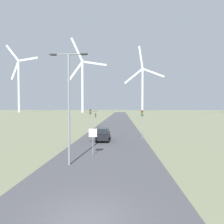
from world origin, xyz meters
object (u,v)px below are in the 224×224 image
object	(u,v)px
wind_turbine_left	(83,81)
streetlamp	(69,94)
traffic_light_post_near_left	(90,116)
wind_turbine_far_left	(19,81)
car_approaching	(103,134)
stop_sign_near	(93,137)
wind_turbine_center	(142,85)
traffic_light_post_near_right	(142,118)
traffic_light_post_mid_left	(96,117)

from	to	relation	value
wind_turbine_left	streetlamp	bearing A→B (deg)	-77.61
traffic_light_post_near_left	wind_turbine_far_left	xyz separation A→B (m)	(-93.56, 132.63, 26.88)
car_approaching	wind_turbine_far_left	bearing A→B (deg)	124.87
stop_sign_near	wind_turbine_center	xyz separation A→B (m)	(24.60, 170.08, 27.06)
traffic_light_post_near_right	car_approaching	bearing A→B (deg)	-165.07
traffic_light_post_near_left	wind_turbine_left	distance (m)	134.43
stop_sign_near	wind_turbine_center	size ratio (longest dim) A/B	0.04
traffic_light_post_near_left	wind_turbine_far_left	bearing A→B (deg)	125.20
wind_turbine_left	wind_turbine_center	world-z (taller)	wind_turbine_center
car_approaching	traffic_light_post_mid_left	bearing A→B (deg)	102.63
traffic_light_post_near_right	wind_turbine_center	size ratio (longest dim) A/B	0.06
wind_turbine_far_left	wind_turbine_left	world-z (taller)	wind_turbine_left
stop_sign_near	wind_turbine_left	world-z (taller)	wind_turbine_left
traffic_light_post_near_left	wind_turbine_left	size ratio (longest dim) A/B	0.07
traffic_light_post_near_right	wind_turbine_far_left	bearing A→B (deg)	126.75
wind_turbine_far_left	wind_turbine_left	xyz separation A→B (m)	(62.99, -4.33, -0.89)
wind_turbine_center	stop_sign_near	bearing A→B (deg)	-98.23
stop_sign_near	car_approaching	size ratio (longest dim) A/B	0.65
traffic_light_post_near_right	car_approaching	distance (m)	6.38
wind_turbine_far_left	wind_turbine_center	bearing A→B (deg)	11.16
stop_sign_near	traffic_light_post_near_left	world-z (taller)	traffic_light_post_near_left
traffic_light_post_near_left	stop_sign_near	bearing A→B (deg)	-78.62
streetlamp	traffic_light_post_near_right	world-z (taller)	streetlamp
car_approaching	wind_turbine_center	xyz separation A→B (m)	(24.46, 162.23, 28.03)
traffic_light_post_near_right	wind_turbine_center	world-z (taller)	wind_turbine_center
streetlamp	stop_sign_near	xyz separation A→B (m)	(1.52, 2.79, -3.99)
stop_sign_near	traffic_light_post_near_right	world-z (taller)	traffic_light_post_near_right
car_approaching	wind_turbine_left	size ratio (longest dim) A/B	0.06
car_approaching	wind_turbine_left	world-z (taller)	wind_turbine_left
wind_turbine_left	wind_turbine_center	bearing A→B (deg)	25.96
wind_turbine_far_left	streetlamp	bearing A→B (deg)	-57.54
streetlamp	wind_turbine_far_left	distance (m)	178.26
car_approaching	traffic_light_post_near_right	bearing A→B (deg)	14.93
traffic_light_post_near_left	wind_turbine_center	xyz separation A→B (m)	(27.34, 156.50, 25.69)
stop_sign_near	wind_turbine_center	distance (m)	173.97
traffic_light_post_near_right	wind_turbine_center	distance (m)	163.81
stop_sign_near	car_approaching	world-z (taller)	stop_sign_near
traffic_light_post_near_left	traffic_light_post_mid_left	xyz separation A→B (m)	(-0.48, 9.23, -0.74)
streetlamp	traffic_light_post_near_left	bearing A→B (deg)	94.23
wind_turbine_center	car_approaching	bearing A→B (deg)	-98.57
traffic_light_post_near_left	wind_turbine_center	world-z (taller)	wind_turbine_center
wind_turbine_far_left	car_approaching	bearing A→B (deg)	-55.13
traffic_light_post_near_left	traffic_light_post_near_right	world-z (taller)	traffic_light_post_near_left
traffic_light_post_mid_left	streetlamp	bearing A→B (deg)	-86.23
traffic_light_post_mid_left	wind_turbine_left	xyz separation A→B (m)	(-30.09, 119.07, 26.73)
wind_turbine_left	wind_turbine_center	xyz separation A→B (m)	(57.90, 28.19, -0.31)
streetlamp	traffic_light_post_near_right	size ratio (longest dim) A/B	2.12
streetlamp	traffic_light_post_near_left	distance (m)	16.63
traffic_light_post_mid_left	wind_turbine_center	world-z (taller)	wind_turbine_center
traffic_light_post_mid_left	car_approaching	distance (m)	15.42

